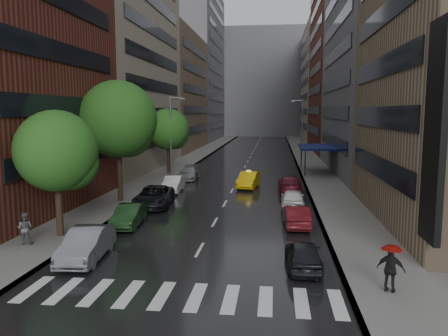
{
  "coord_description": "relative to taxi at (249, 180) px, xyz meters",
  "views": [
    {
      "loc": [
        3.97,
        -18.54,
        7.46
      ],
      "look_at": [
        0.0,
        15.41,
        3.0
      ],
      "focal_mm": 35.0,
      "sensor_mm": 36.0,
      "label": 1
    }
  ],
  "objects": [
    {
      "name": "ground",
      "position": [
        -1.45,
        -23.77,
        -0.78
      ],
      "size": [
        220.0,
        220.0,
        0.0
      ],
      "primitive_type": "plane",
      "color": "gray",
      "rests_on": "ground"
    },
    {
      "name": "road",
      "position": [
        -1.45,
        26.23,
        -0.78
      ],
      "size": [
        14.0,
        140.0,
        0.01
      ],
      "primitive_type": "cube",
      "color": "black",
      "rests_on": "ground"
    },
    {
      "name": "sidewalk_left",
      "position": [
        -10.45,
        26.23,
        -0.71
      ],
      "size": [
        4.0,
        140.0,
        0.15
      ],
      "primitive_type": "cube",
      "color": "gray",
      "rests_on": "ground"
    },
    {
      "name": "sidewalk_right",
      "position": [
        7.55,
        26.23,
        -0.71
      ],
      "size": [
        4.0,
        140.0,
        0.15
      ],
      "primitive_type": "cube",
      "color": "gray",
      "rests_on": "ground"
    },
    {
      "name": "crosswalk",
      "position": [
        -1.25,
        -25.77,
        -0.77
      ],
      "size": [
        13.15,
        2.8,
        0.01
      ],
      "color": "silver",
      "rests_on": "ground"
    },
    {
      "name": "buildings_left",
      "position": [
        -16.45,
        35.02,
        15.21
      ],
      "size": [
        8.0,
        108.0,
        38.0
      ],
      "color": "maroon",
      "rests_on": "ground"
    },
    {
      "name": "buildings_right",
      "position": [
        13.55,
        32.93,
        14.25
      ],
      "size": [
        8.05,
        109.1,
        36.0
      ],
      "color": "#937A5B",
      "rests_on": "ground"
    },
    {
      "name": "building_far",
      "position": [
        -1.45,
        94.23,
        15.22
      ],
      "size": [
        40.0,
        14.0,
        32.0
      ],
      "primitive_type": "cube",
      "color": "slate",
      "rests_on": "ground"
    },
    {
      "name": "tree_near",
      "position": [
        -10.05,
        -18.46,
        4.38
      ],
      "size": [
        4.74,
        4.74,
        7.55
      ],
      "color": "#382619",
      "rests_on": "ground"
    },
    {
      "name": "tree_mid",
      "position": [
        -10.05,
        -8.24,
        6.02
      ],
      "size": [
        6.23,
        6.23,
        9.94
      ],
      "color": "#382619",
      "rests_on": "ground"
    },
    {
      "name": "tree_far",
      "position": [
        -10.05,
        8.22,
        4.55
      ],
      "size": [
        4.89,
        4.89,
        7.8
      ],
      "color": "#382619",
      "rests_on": "ground"
    },
    {
      "name": "taxi",
      "position": [
        0.0,
        0.0,
        0.0
      ],
      "size": [
        2.22,
        4.91,
        1.56
      ],
      "primitive_type": "imported",
      "rotation": [
        0.0,
        0.0,
        -0.12
      ],
      "color": "#EFB60C",
      "rests_on": "ground"
    },
    {
      "name": "parked_cars_left",
      "position": [
        -6.85,
        -8.96,
        -0.02
      ],
      "size": [
        3.24,
        31.43,
        1.61
      ],
      "color": "slate",
      "rests_on": "ground"
    },
    {
      "name": "parked_cars_right",
      "position": [
        3.95,
        -9.95,
        -0.05
      ],
      "size": [
        2.17,
        24.96,
        1.51
      ],
      "color": "black",
      "rests_on": "ground"
    },
    {
      "name": "ped_black_umbrella",
      "position": [
        -11.1,
        -20.34,
        0.59
      ],
      "size": [
        0.96,
        0.98,
        2.09
      ],
      "color": "#56585C",
      "rests_on": "sidewalk_left"
    },
    {
      "name": "ped_red_umbrella",
      "position": [
        7.27,
        -24.66,
        0.55
      ],
      "size": [
        1.2,
        0.9,
        2.01
      ],
      "color": "black",
      "rests_on": "sidewalk_right"
    },
    {
      "name": "street_lamp_left",
      "position": [
        -9.17,
        6.23,
        4.11
      ],
      "size": [
        1.74,
        0.22,
        9.0
      ],
      "color": "gray",
      "rests_on": "sidewalk_left"
    },
    {
      "name": "street_lamp_right",
      "position": [
        6.27,
        21.23,
        4.11
      ],
      "size": [
        1.74,
        0.22,
        9.0
      ],
      "color": "gray",
      "rests_on": "sidewalk_right"
    },
    {
      "name": "awning",
      "position": [
        7.53,
        11.23,
        2.35
      ],
      "size": [
        4.0,
        8.0,
        3.12
      ],
      "color": "navy",
      "rests_on": "sidewalk_right"
    }
  ]
}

